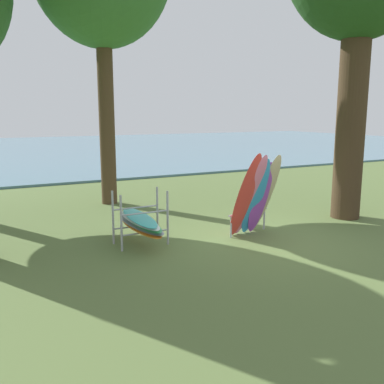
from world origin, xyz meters
TOP-DOWN VIEW (x-y plane):
  - ground_plane at (0.00, 0.00)m, footprint 80.00×80.00m
  - lake_water at (0.00, 28.40)m, footprint 80.00×36.00m
  - leaning_board_pile at (0.12, 0.45)m, footprint 1.39×1.19m
  - board_storage_rack at (-2.59, 1.14)m, footprint 1.15×2.13m

SIDE VIEW (x-z plane):
  - ground_plane at x=0.00m, z-range 0.00..0.00m
  - lake_water at x=0.00m, z-range 0.00..0.10m
  - board_storage_rack at x=-2.59m, z-range -0.10..1.15m
  - leaning_board_pile at x=0.12m, z-range -0.06..2.05m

